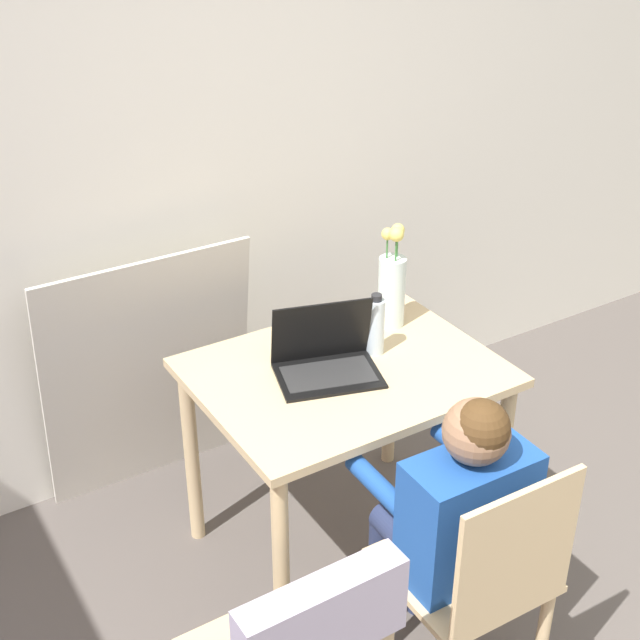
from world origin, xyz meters
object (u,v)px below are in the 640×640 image
Objects in this scene: chair_occupied at (477,582)px; water_bottle at (376,326)px; laptop at (325,357)px; person_seated at (456,506)px; flower_vase at (392,285)px.

water_bottle reaches higher than chair_occupied.
laptop is at bearing -176.08° from water_bottle.
person_seated is at bearing -90.00° from chair_occupied.
flower_vase is (0.33, 0.77, 0.25)m from person_seated.
flower_vase reaches higher than person_seated.
laptop is (-0.02, 0.63, 0.15)m from person_seated.
flower_vase is (0.35, 0.14, 0.10)m from laptop.
laptop is 0.20m from water_bottle.
water_bottle is (0.18, 0.76, 0.38)m from chair_occupied.
water_bottle is (0.18, 0.64, 0.20)m from person_seated.
laptop is at bearing -158.08° from flower_vase.
chair_occupied is 0.85× the size of person_seated.
person_seated reaches higher than chair_occupied.
laptop reaches higher than chair_occupied.
laptop is at bearing -87.35° from chair_occupied.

